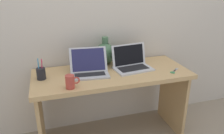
{
  "coord_description": "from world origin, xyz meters",
  "views": [
    {
      "loc": [
        -0.55,
        -1.8,
        1.52
      ],
      "look_at": [
        0.0,
        0.0,
        0.78
      ],
      "focal_mm": 35.14,
      "sensor_mm": 36.0,
      "label": 1
    }
  ],
  "objects_px": {
    "laptop_right": "(131,62)",
    "green_vase": "(105,53)",
    "pen_cup": "(41,73)",
    "scissors": "(174,72)",
    "coffee_mug": "(70,82)",
    "laptop_left": "(89,67)"
  },
  "relations": [
    {
      "from": "pen_cup",
      "to": "laptop_right",
      "type": "bearing_deg",
      "value": 1.25
    },
    {
      "from": "green_vase",
      "to": "coffee_mug",
      "type": "xyz_separation_m",
      "value": [
        -0.41,
        -0.45,
        -0.06
      ]
    },
    {
      "from": "coffee_mug",
      "to": "scissors",
      "type": "bearing_deg",
      "value": 3.22
    },
    {
      "from": "laptop_right",
      "to": "green_vase",
      "type": "bearing_deg",
      "value": 137.38
    },
    {
      "from": "green_vase",
      "to": "pen_cup",
      "type": "xyz_separation_m",
      "value": [
        -0.63,
        -0.21,
        -0.06
      ]
    },
    {
      "from": "green_vase",
      "to": "laptop_right",
      "type": "bearing_deg",
      "value": -42.62
    },
    {
      "from": "scissors",
      "to": "coffee_mug",
      "type": "bearing_deg",
      "value": -176.78
    },
    {
      "from": "laptop_right",
      "to": "green_vase",
      "type": "xyz_separation_m",
      "value": [
        -0.21,
        0.19,
        0.05
      ]
    },
    {
      "from": "laptop_right",
      "to": "scissors",
      "type": "xyz_separation_m",
      "value": [
        0.34,
        -0.21,
        -0.06
      ]
    },
    {
      "from": "coffee_mug",
      "to": "pen_cup",
      "type": "height_order",
      "value": "pen_cup"
    },
    {
      "from": "laptop_right",
      "to": "scissors",
      "type": "bearing_deg",
      "value": -31.37
    },
    {
      "from": "laptop_right",
      "to": "coffee_mug",
      "type": "relative_size",
      "value": 3.31
    },
    {
      "from": "laptop_left",
      "to": "scissors",
      "type": "relative_size",
      "value": 2.78
    },
    {
      "from": "pen_cup",
      "to": "coffee_mug",
      "type": "bearing_deg",
      "value": -48.11
    },
    {
      "from": "laptop_right",
      "to": "scissors",
      "type": "height_order",
      "value": "laptop_right"
    },
    {
      "from": "laptop_left",
      "to": "pen_cup",
      "type": "distance_m",
      "value": 0.42
    },
    {
      "from": "coffee_mug",
      "to": "scissors",
      "type": "distance_m",
      "value": 0.96
    },
    {
      "from": "laptop_left",
      "to": "green_vase",
      "type": "xyz_separation_m",
      "value": [
        0.21,
        0.2,
        0.05
      ]
    },
    {
      "from": "laptop_right",
      "to": "coffee_mug",
      "type": "distance_m",
      "value": 0.67
    },
    {
      "from": "laptop_right",
      "to": "pen_cup",
      "type": "xyz_separation_m",
      "value": [
        -0.83,
        -0.02,
        -0.01
      ]
    },
    {
      "from": "laptop_left",
      "to": "pen_cup",
      "type": "relative_size",
      "value": 1.95
    },
    {
      "from": "green_vase",
      "to": "scissors",
      "type": "height_order",
      "value": "green_vase"
    }
  ]
}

